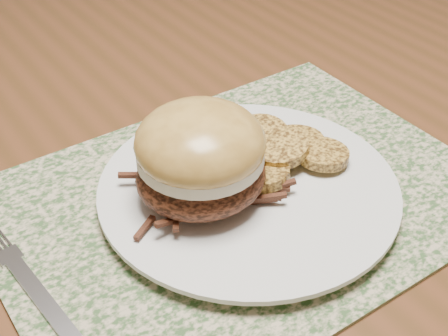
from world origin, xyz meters
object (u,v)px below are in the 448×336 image
Objects in this scene: pork_sandwich at (200,157)px; fork at (31,285)px; dinner_plate at (248,191)px; dining_table at (76,221)px.

fork is (-0.16, -0.00, -0.06)m from pork_sandwich.
dinner_plate is at bearing -7.88° from fork.
pork_sandwich is at bearing -4.63° from fork.
dining_table is at bearing 127.87° from dinner_plate.
pork_sandwich reaches higher than fork.
dinner_plate is at bearing -52.13° from dining_table.
pork_sandwich reaches higher than dining_table.
dinner_plate is 0.07m from pork_sandwich.
dinner_plate is 0.21m from fork.
dinner_plate is (0.12, -0.15, 0.09)m from dining_table.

